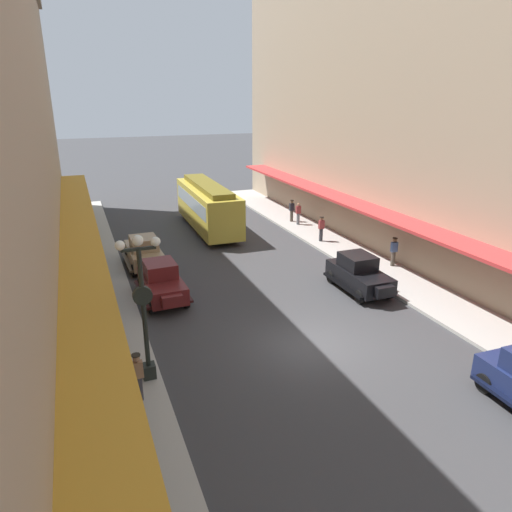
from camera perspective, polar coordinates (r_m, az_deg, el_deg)
ground_plane at (r=19.09m, az=6.69°, el=-10.68°), size 200.00×200.00×0.00m
sidewalk_left at (r=17.29m, az=-16.66°, el=-14.62°), size 3.00×60.00×0.15m
sidewalk_right at (r=23.23m, az=23.40°, el=-6.35°), size 3.00×60.00×0.15m
parked_car_0 at (r=24.07m, az=12.49°, el=-2.02°), size 2.17×4.27×1.84m
parked_car_1 at (r=27.51m, az=-13.55°, el=0.59°), size 2.19×4.28×1.84m
parked_car_2 at (r=22.97m, az=-11.46°, el=-2.99°), size 2.24×4.30×1.84m
streetcar at (r=34.06m, az=-5.91°, el=6.26°), size 2.70×9.65×3.46m
lamp_post_with_clock at (r=15.82m, az=-13.63°, el=-5.58°), size 1.42×0.44×5.16m
fire_hydrant at (r=25.61m, az=14.43°, el=-1.79°), size 0.24×0.24×0.82m
pedestrian_0 at (r=35.23m, az=5.19°, el=5.19°), size 0.36×0.24×1.64m
pedestrian_1 at (r=26.17m, az=-19.44°, el=-0.79°), size 0.36×0.28×1.67m
pedestrian_2 at (r=27.60m, az=16.48°, el=0.55°), size 0.36×0.28×1.67m
pedestrian_3 at (r=36.05m, az=4.39°, el=5.58°), size 0.36×0.28×1.67m
pedestrian_4 at (r=31.31m, az=7.98°, el=3.34°), size 0.36×0.28×1.67m
pedestrian_5 at (r=15.67m, az=-14.23°, el=-14.13°), size 0.36×0.28×1.67m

